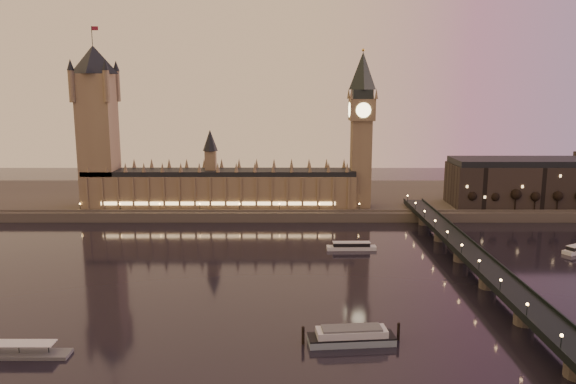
# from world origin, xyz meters

# --- Properties ---
(ground) EXTENTS (700.00, 700.00, 0.00)m
(ground) POSITION_xyz_m (0.00, 0.00, 0.00)
(ground) COLOR black
(ground) RESTS_ON ground
(far_embankment) EXTENTS (560.00, 130.00, 6.00)m
(far_embankment) POSITION_xyz_m (30.00, 165.00, 3.00)
(far_embankment) COLOR #423D35
(far_embankment) RESTS_ON ground
(palace_of_westminster) EXTENTS (180.00, 26.62, 52.00)m
(palace_of_westminster) POSITION_xyz_m (-40.12, 120.99, 21.71)
(palace_of_westminster) COLOR brown
(palace_of_westminster) RESTS_ON ground
(victoria_tower) EXTENTS (31.68, 31.68, 118.00)m
(victoria_tower) POSITION_xyz_m (-120.00, 121.00, 65.79)
(victoria_tower) COLOR brown
(victoria_tower) RESTS_ON ground
(big_ben) EXTENTS (17.68, 17.68, 104.00)m
(big_ben) POSITION_xyz_m (53.99, 120.99, 63.95)
(big_ben) COLOR brown
(big_ben) RESTS_ON ground
(westminster_bridge) EXTENTS (13.20, 260.00, 15.30)m
(westminster_bridge) POSITION_xyz_m (91.61, 0.00, 5.52)
(westminster_bridge) COLOR black
(westminster_bridge) RESTS_ON ground
(city_block) EXTENTS (155.00, 45.00, 34.00)m
(city_block) POSITION_xyz_m (194.94, 130.93, 22.24)
(city_block) COLOR black
(city_block) RESTS_ON ground
(bare_tree_0) EXTENTS (6.40, 6.40, 13.02)m
(bare_tree_0) POSITION_xyz_m (126.25, 109.00, 15.73)
(bare_tree_0) COLOR black
(bare_tree_0) RESTS_ON ground
(bare_tree_1) EXTENTS (6.40, 6.40, 13.02)m
(bare_tree_1) POSITION_xyz_m (140.27, 109.00, 15.73)
(bare_tree_1) COLOR black
(bare_tree_1) RESTS_ON ground
(bare_tree_2) EXTENTS (6.40, 6.40, 13.02)m
(bare_tree_2) POSITION_xyz_m (154.29, 109.00, 15.73)
(bare_tree_2) COLOR black
(bare_tree_2) RESTS_ON ground
(bare_tree_3) EXTENTS (6.40, 6.40, 13.02)m
(bare_tree_3) POSITION_xyz_m (168.31, 109.00, 15.73)
(bare_tree_3) COLOR black
(bare_tree_3) RESTS_ON ground
(bare_tree_4) EXTENTS (6.40, 6.40, 13.02)m
(bare_tree_4) POSITION_xyz_m (182.33, 109.00, 15.73)
(bare_tree_4) COLOR black
(bare_tree_4) RESTS_ON ground
(cruise_boat_a) EXTENTS (26.36, 6.16, 4.20)m
(cruise_boat_a) POSITION_xyz_m (39.52, 39.30, 1.85)
(cruise_boat_a) COLOR silver
(cruise_boat_a) RESTS_ON ground
(moored_barge) EXTENTS (33.75, 10.86, 6.21)m
(moored_barge) POSITION_xyz_m (27.15, -72.55, 2.62)
(moored_barge) COLOR #7E93A0
(moored_barge) RESTS_ON ground
(pontoon_pier) EXTENTS (40.23, 6.71, 10.73)m
(pontoon_pier) POSITION_xyz_m (-85.09, -81.65, 1.16)
(pontoon_pier) COLOR #595B5E
(pontoon_pier) RESTS_ON ground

